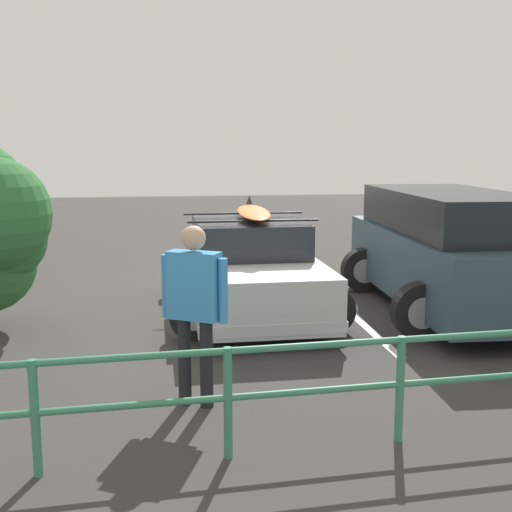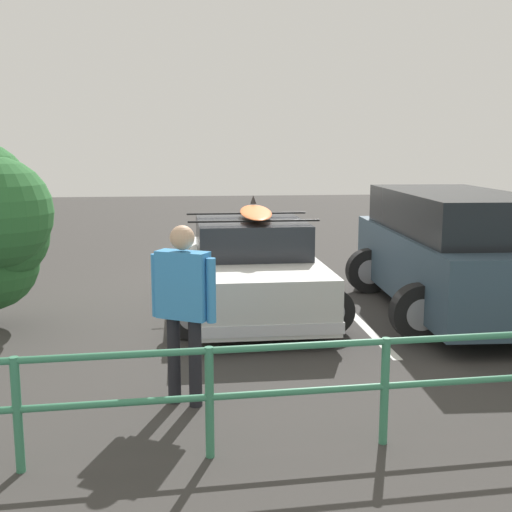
# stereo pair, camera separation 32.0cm
# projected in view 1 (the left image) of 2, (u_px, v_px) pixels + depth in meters

# --- Properties ---
(ground_plane) EXTENTS (44.00, 44.00, 0.02)m
(ground_plane) POSITION_uv_depth(u_px,v_px,m) (233.00, 306.00, 9.91)
(ground_plane) COLOR #383533
(ground_plane) RESTS_ON ground
(parking_stripe) EXTENTS (0.12, 4.64, 0.00)m
(parking_stripe) POSITION_uv_depth(u_px,v_px,m) (345.00, 309.00, 9.69)
(parking_stripe) COLOR silver
(parking_stripe) RESTS_ON ground
(sedan_car) EXTENTS (2.44, 3.96, 1.65)m
(sedan_car) POSITION_uv_depth(u_px,v_px,m) (250.00, 269.00, 9.41)
(sedan_car) COLOR silver
(sedan_car) RESTS_ON ground
(suv_car) EXTENTS (2.67, 4.81, 1.78)m
(suv_car) POSITION_uv_depth(u_px,v_px,m) (448.00, 250.00, 9.46)
(suv_car) COLOR #334756
(suv_car) RESTS_ON ground
(person_bystander) EXTENTS (0.59, 0.41, 1.72)m
(person_bystander) POSITION_uv_depth(u_px,v_px,m) (194.00, 299.00, 5.93)
(person_bystander) COLOR black
(person_bystander) RESTS_ON ground
(railing_fence) EXTENTS (10.09, 0.63, 0.91)m
(railing_fence) POSITION_uv_depth(u_px,v_px,m) (317.00, 378.00, 5.11)
(railing_fence) COLOR #387F5B
(railing_fence) RESTS_ON ground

